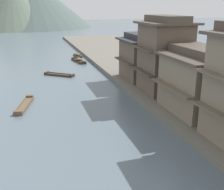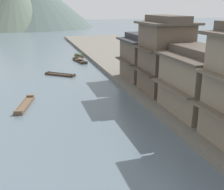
% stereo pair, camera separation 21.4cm
% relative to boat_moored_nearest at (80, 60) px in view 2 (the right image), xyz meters
% --- Properties ---
extents(riverbank_right, '(18.00, 110.00, 0.58)m').
position_rel_boat_moored_nearest_xyz_m(riverbank_right, '(11.20, -14.88, 0.01)').
color(riverbank_right, '#6B665B').
rests_on(riverbank_right, ground).
extents(boat_moored_nearest, '(2.09, 5.29, 0.81)m').
position_rel_boat_moored_nearest_xyz_m(boat_moored_nearest, '(0.00, 0.00, 0.00)').
color(boat_moored_nearest, '#33281E').
rests_on(boat_moored_nearest, ground).
extents(boat_moored_second, '(4.50, 3.88, 0.38)m').
position_rel_boat_moored_nearest_xyz_m(boat_moored_second, '(-4.82, -9.63, -0.15)').
color(boat_moored_second, '#33281E').
rests_on(boat_moored_second, ground).
extents(boat_moored_third, '(1.36, 3.70, 0.77)m').
position_rel_boat_moored_nearest_xyz_m(boat_moored_third, '(0.80, 5.45, 0.02)').
color(boat_moored_third, brown).
rests_on(boat_moored_third, ground).
extents(boat_moored_far, '(2.17, 5.30, 0.48)m').
position_rel_boat_moored_nearest_xyz_m(boat_moored_far, '(-10.01, -22.18, -0.12)').
color(boat_moored_far, brown).
rests_on(boat_moored_far, ground).
extents(house_waterfront_tall, '(6.98, 7.48, 6.14)m').
position_rel_boat_moored_nearest_xyz_m(house_waterfront_tall, '(6.40, -29.80, 3.30)').
color(house_waterfront_tall, '#7F705B').
rests_on(house_waterfront_tall, riverbank_right).
extents(house_waterfront_narrow, '(5.89, 5.93, 8.74)m').
position_rel_boat_moored_nearest_xyz_m(house_waterfront_narrow, '(5.85, -23.21, 4.61)').
color(house_waterfront_narrow, brown).
rests_on(house_waterfront_narrow, riverbank_right).
extents(house_waterfront_far, '(5.45, 6.75, 6.14)m').
position_rel_boat_moored_nearest_xyz_m(house_waterfront_far, '(5.63, -16.77, 3.31)').
color(house_waterfront_far, brown).
rests_on(house_waterfront_far, riverbank_right).
extents(hill_far_west, '(59.07, 59.07, 23.68)m').
position_rel_boat_moored_nearest_xyz_m(hill_far_west, '(-5.99, 92.68, 11.56)').
color(hill_far_west, '#4C5B56').
rests_on(hill_far_west, ground).
extents(hill_far_centre, '(37.54, 37.54, 20.29)m').
position_rel_boat_moored_nearest_xyz_m(hill_far_centre, '(-13.49, 82.25, 9.87)').
color(hill_far_centre, '#5B6B5B').
rests_on(hill_far_centre, ground).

